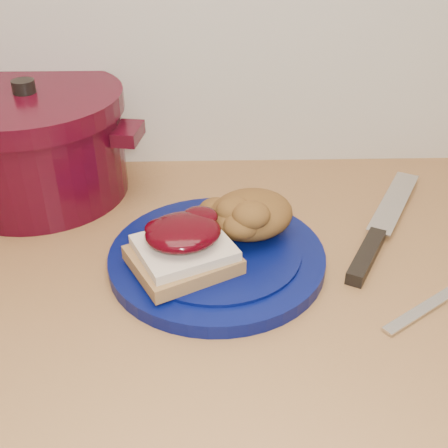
{
  "coord_description": "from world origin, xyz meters",
  "views": [
    {
      "loc": [
        -0.01,
        0.89,
        1.35
      ],
      "look_at": [
        0.01,
        1.51,
        0.95
      ],
      "focal_mm": 45.0,
      "sensor_mm": 36.0,
      "label": 1
    }
  ],
  "objects_px": {
    "chef_knife": "(375,240)",
    "butter_knife": "(438,300)",
    "dutch_oven": "(35,143)",
    "plate": "(217,258)"
  },
  "relations": [
    {
      "from": "butter_knife",
      "to": "dutch_oven",
      "type": "distance_m",
      "value": 0.63
    },
    {
      "from": "plate",
      "to": "dutch_oven",
      "type": "distance_m",
      "value": 0.36
    },
    {
      "from": "plate",
      "to": "chef_knife",
      "type": "distance_m",
      "value": 0.22
    },
    {
      "from": "chef_knife",
      "to": "butter_knife",
      "type": "relative_size",
      "value": 1.56
    },
    {
      "from": "plate",
      "to": "chef_knife",
      "type": "xyz_separation_m",
      "value": [
        0.22,
        0.04,
        -0.0
      ]
    },
    {
      "from": "butter_knife",
      "to": "dutch_oven",
      "type": "relative_size",
      "value": 0.55
    },
    {
      "from": "chef_knife",
      "to": "dutch_oven",
      "type": "distance_m",
      "value": 0.53
    },
    {
      "from": "dutch_oven",
      "to": "plate",
      "type": "bearing_deg",
      "value": -36.48
    },
    {
      "from": "chef_knife",
      "to": "butter_knife",
      "type": "xyz_separation_m",
      "value": [
        0.05,
        -0.12,
        -0.01
      ]
    },
    {
      "from": "plate",
      "to": "dutch_oven",
      "type": "xyz_separation_m",
      "value": [
        -0.28,
        0.21,
        0.08
      ]
    }
  ]
}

